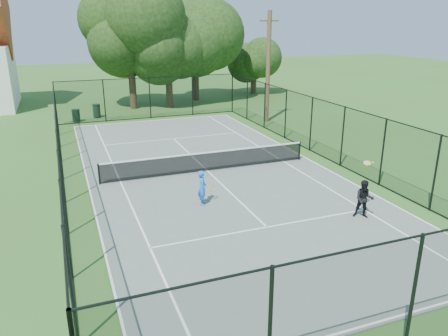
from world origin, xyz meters
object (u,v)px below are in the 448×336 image
object	(u,v)px
utility_pole	(268,67)
player_black	(364,199)
trash_bin_left	(76,116)
tennis_net	(207,161)
trash_bin_right	(97,111)
player_blue	(202,188)

from	to	relation	value
utility_pole	player_black	world-z (taller)	utility_pole
trash_bin_left	tennis_net	bearing A→B (deg)	-69.03
player_black	utility_pole	bearing A→B (deg)	76.18
tennis_net	player_black	size ratio (longest dim) A/B	4.98
tennis_net	trash_bin_right	size ratio (longest dim) A/B	9.99
tennis_net	trash_bin_left	xyz separation A→B (m)	(-5.23, 13.64, -0.12)
trash_bin_right	player_black	bearing A→B (deg)	-71.13
player_blue	utility_pole	bearing A→B (deg)	54.59
tennis_net	trash_bin_left	bearing A→B (deg)	110.97
tennis_net	player_black	world-z (taller)	player_black
utility_pole	trash_bin_right	bearing A→B (deg)	153.50
player_blue	player_black	bearing A→B (deg)	-32.27
utility_pole	player_blue	world-z (taller)	utility_pole
tennis_net	utility_pole	bearing A→B (deg)	50.01
player_blue	player_black	distance (m)	6.03
tennis_net	player_blue	distance (m)	3.96
utility_pole	trash_bin_left	bearing A→B (deg)	160.02
trash_bin_left	player_blue	size ratio (longest dim) A/B	0.65
utility_pole	player_black	size ratio (longest dim) A/B	3.73
tennis_net	trash_bin_right	world-z (taller)	same
trash_bin_right	player_blue	bearing A→B (deg)	-82.99
trash_bin_right	player_black	world-z (taller)	player_black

